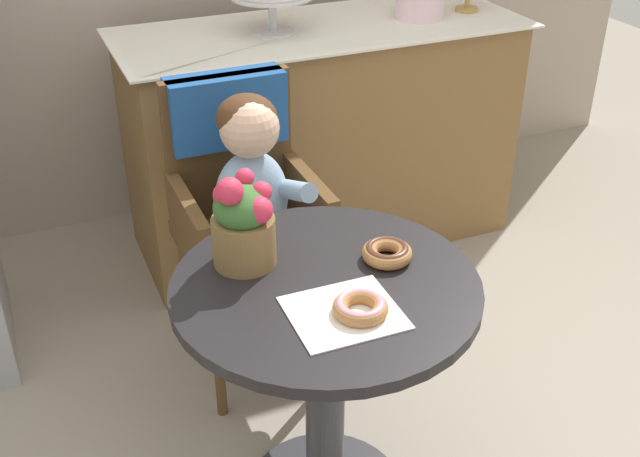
{
  "coord_description": "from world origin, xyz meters",
  "views": [
    {
      "loc": [
        -0.59,
        -1.35,
        1.74
      ],
      "look_at": [
        0.05,
        0.15,
        0.77
      ],
      "focal_mm": 43.78,
      "sensor_mm": 36.0,
      "label": 1
    }
  ],
  "objects_px": {
    "cafe_table": "(325,354)",
    "donut_mid": "(360,307)",
    "donut_front": "(387,252)",
    "round_layer_cake": "(420,4)",
    "flower_vase": "(243,221)",
    "seated_child": "(256,193)",
    "wicker_chair": "(239,182)"
  },
  "relations": [
    {
      "from": "cafe_table",
      "to": "donut_mid",
      "type": "relative_size",
      "value": 5.92
    },
    {
      "from": "donut_front",
      "to": "round_layer_cake",
      "type": "relative_size",
      "value": 0.63
    },
    {
      "from": "flower_vase",
      "to": "round_layer_cake",
      "type": "bearing_deg",
      "value": 45.73
    },
    {
      "from": "seated_child",
      "to": "donut_front",
      "type": "relative_size",
      "value": 5.99
    },
    {
      "from": "cafe_table",
      "to": "donut_front",
      "type": "bearing_deg",
      "value": 9.75
    },
    {
      "from": "round_layer_cake",
      "to": "cafe_table",
      "type": "bearing_deg",
      "value": -126.69
    },
    {
      "from": "wicker_chair",
      "to": "donut_front",
      "type": "xyz_separation_m",
      "value": [
        0.16,
        -0.67,
        0.1
      ]
    },
    {
      "from": "cafe_table",
      "to": "donut_front",
      "type": "xyz_separation_m",
      "value": [
        0.17,
        0.03,
        0.23
      ]
    },
    {
      "from": "donut_front",
      "to": "flower_vase",
      "type": "bearing_deg",
      "value": 158.65
    },
    {
      "from": "wicker_chair",
      "to": "cafe_table",
      "type": "bearing_deg",
      "value": -90.22
    },
    {
      "from": "seated_child",
      "to": "donut_front",
      "type": "distance_m",
      "value": 0.54
    },
    {
      "from": "seated_child",
      "to": "donut_mid",
      "type": "distance_m",
      "value": 0.69
    },
    {
      "from": "cafe_table",
      "to": "seated_child",
      "type": "xyz_separation_m",
      "value": [
        0.02,
        0.55,
        0.17
      ]
    },
    {
      "from": "donut_front",
      "to": "seated_child",
      "type": "bearing_deg",
      "value": 106.68
    },
    {
      "from": "cafe_table",
      "to": "donut_mid",
      "type": "xyz_separation_m",
      "value": [
        0.02,
        -0.14,
        0.23
      ]
    },
    {
      "from": "wicker_chair",
      "to": "round_layer_cake",
      "type": "height_order",
      "value": "round_layer_cake"
    },
    {
      "from": "donut_mid",
      "to": "flower_vase",
      "type": "bearing_deg",
      "value": 119.01
    },
    {
      "from": "wicker_chair",
      "to": "donut_mid",
      "type": "bearing_deg",
      "value": -88.62
    },
    {
      "from": "wicker_chair",
      "to": "seated_child",
      "type": "xyz_separation_m",
      "value": [
        0.0,
        -0.16,
        0.04
      ]
    },
    {
      "from": "wicker_chair",
      "to": "round_layer_cake",
      "type": "relative_size",
      "value": 4.99
    },
    {
      "from": "wicker_chair",
      "to": "donut_front",
      "type": "height_order",
      "value": "wicker_chair"
    },
    {
      "from": "cafe_table",
      "to": "donut_mid",
      "type": "bearing_deg",
      "value": -81.84
    },
    {
      "from": "cafe_table",
      "to": "flower_vase",
      "type": "relative_size",
      "value": 2.99
    },
    {
      "from": "wicker_chair",
      "to": "round_layer_cake",
      "type": "bearing_deg",
      "value": 32.57
    },
    {
      "from": "seated_child",
      "to": "round_layer_cake",
      "type": "xyz_separation_m",
      "value": [
        0.93,
        0.72,
        0.27
      ]
    },
    {
      "from": "donut_mid",
      "to": "flower_vase",
      "type": "height_order",
      "value": "flower_vase"
    },
    {
      "from": "donut_front",
      "to": "flower_vase",
      "type": "xyz_separation_m",
      "value": [
        -0.31,
        0.12,
        0.09
      ]
    },
    {
      "from": "cafe_table",
      "to": "round_layer_cake",
      "type": "xyz_separation_m",
      "value": [
        0.95,
        1.27,
        0.44
      ]
    },
    {
      "from": "seated_child",
      "to": "round_layer_cake",
      "type": "distance_m",
      "value": 1.21
    },
    {
      "from": "wicker_chair",
      "to": "flower_vase",
      "type": "bearing_deg",
      "value": -105.0
    },
    {
      "from": "cafe_table",
      "to": "flower_vase",
      "type": "xyz_separation_m",
      "value": [
        -0.14,
        0.15,
        0.32
      ]
    },
    {
      "from": "donut_front",
      "to": "donut_mid",
      "type": "relative_size",
      "value": 1.0
    }
  ]
}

